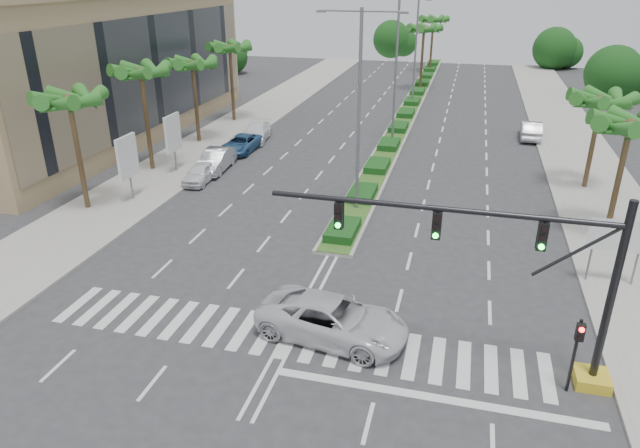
% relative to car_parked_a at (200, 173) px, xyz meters
% --- Properties ---
extents(ground, '(160.00, 160.00, 0.00)m').
position_rel_car_parked_a_xyz_m(ground, '(11.80, -16.45, -0.67)').
color(ground, '#333335').
rests_on(ground, ground).
extents(footpath_right, '(6.00, 120.00, 0.15)m').
position_rel_car_parked_a_xyz_m(footpath_right, '(27.00, 3.55, -0.59)').
color(footpath_right, gray).
rests_on(footpath_right, ground).
extents(footpath_left, '(6.00, 120.00, 0.15)m').
position_rel_car_parked_a_xyz_m(footpath_left, '(-3.40, 3.55, -0.59)').
color(footpath_left, gray).
rests_on(footpath_left, ground).
extents(median, '(2.20, 75.00, 0.20)m').
position_rel_car_parked_a_xyz_m(median, '(11.80, 28.55, -0.57)').
color(median, gray).
rests_on(median, ground).
extents(median_grass, '(1.80, 75.00, 0.04)m').
position_rel_car_parked_a_xyz_m(median_grass, '(11.80, 28.55, -0.45)').
color(median_grass, '#2B4F1B').
rests_on(median_grass, median).
extents(building, '(12.00, 36.00, 12.00)m').
position_rel_car_parked_a_xyz_m(building, '(-14.20, 9.55, 5.33)').
color(building, tan).
rests_on(building, ground).
extents(signal_gantry, '(12.60, 1.20, 7.20)m').
position_rel_car_parked_a_xyz_m(signal_gantry, '(21.07, -16.45, 2.79)').
color(signal_gantry, gold).
rests_on(signal_gantry, ground).
extents(pedestrian_signal, '(0.28, 0.36, 3.00)m').
position_rel_car_parked_a_xyz_m(pedestrian_signal, '(22.40, -17.13, 1.38)').
color(pedestrian_signal, black).
rests_on(pedestrian_signal, ground).
extents(direction_sign, '(2.70, 0.11, 3.40)m').
position_rel_car_parked_a_xyz_m(direction_sign, '(25.30, -8.46, 1.78)').
color(direction_sign, slate).
rests_on(direction_sign, ground).
extents(billboard_near, '(0.18, 2.10, 4.35)m').
position_rel_car_parked_a_xyz_m(billboard_near, '(-2.70, -4.45, 2.29)').
color(billboard_near, slate).
rests_on(billboard_near, ground).
extents(billboard_far, '(0.18, 2.10, 4.35)m').
position_rel_car_parked_a_xyz_m(billboard_far, '(-2.70, 1.55, 2.29)').
color(billboard_far, slate).
rests_on(billboard_far, ground).
extents(palm_left_near, '(4.57, 4.68, 7.55)m').
position_rel_car_parked_a_xyz_m(palm_left_near, '(-4.70, -6.45, 6.02)').
color(palm_left_near, brown).
rests_on(palm_left_near, ground).
extents(palm_left_mid, '(4.57, 4.68, 7.95)m').
position_rel_car_parked_a_xyz_m(palm_left_mid, '(-4.70, 1.55, 6.41)').
color(palm_left_mid, brown).
rests_on(palm_left_mid, ground).
extents(palm_left_far, '(4.57, 4.68, 7.35)m').
position_rel_car_parked_a_xyz_m(palm_left_far, '(-4.70, 9.55, 5.83)').
color(palm_left_far, brown).
rests_on(palm_left_far, ground).
extents(palm_left_end, '(4.57, 4.68, 7.75)m').
position_rel_car_parked_a_xyz_m(palm_left_end, '(-4.70, 17.55, 6.21)').
color(palm_left_end, brown).
rests_on(palm_left_end, ground).
extents(palm_right_near, '(4.57, 4.68, 7.05)m').
position_rel_car_parked_a_xyz_m(palm_right_near, '(26.30, -2.45, 5.54)').
color(palm_right_near, brown).
rests_on(palm_right_near, ground).
extents(palm_right_far, '(4.57, 4.68, 6.75)m').
position_rel_car_parked_a_xyz_m(palm_right_far, '(26.30, 5.55, 5.25)').
color(palm_right_far, brown).
rests_on(palm_right_far, ground).
extents(palm_median_a, '(4.57, 4.68, 8.05)m').
position_rel_car_parked_a_xyz_m(palm_median_a, '(11.80, 38.55, 6.50)').
color(palm_median_a, brown).
rests_on(palm_median_a, ground).
extents(palm_median_b, '(4.57, 4.68, 8.05)m').
position_rel_car_parked_a_xyz_m(palm_median_b, '(11.80, 53.55, 6.50)').
color(palm_median_b, brown).
rests_on(palm_median_b, ground).
extents(streetlight_near, '(5.10, 0.25, 12.00)m').
position_rel_car_parked_a_xyz_m(streetlight_near, '(11.80, -2.45, 6.14)').
color(streetlight_near, slate).
rests_on(streetlight_near, ground).
extents(streetlight_mid, '(5.10, 0.25, 12.00)m').
position_rel_car_parked_a_xyz_m(streetlight_mid, '(11.80, 13.55, 6.14)').
color(streetlight_mid, slate).
rests_on(streetlight_mid, ground).
extents(streetlight_far, '(5.10, 0.25, 12.00)m').
position_rel_car_parked_a_xyz_m(streetlight_far, '(11.80, 29.55, 6.14)').
color(streetlight_far, slate).
rests_on(streetlight_far, ground).
extents(car_parked_a, '(1.74, 3.98, 1.34)m').
position_rel_car_parked_a_xyz_m(car_parked_a, '(0.00, 0.00, 0.00)').
color(car_parked_a, white).
rests_on(car_parked_a, ground).
extents(car_parked_b, '(2.03, 5.00, 1.61)m').
position_rel_car_parked_a_xyz_m(car_parked_b, '(0.00, 2.71, 0.14)').
color(car_parked_b, '#B4B5B9').
rests_on(car_parked_b, ground).
extents(car_parked_c, '(2.37, 4.97, 1.37)m').
position_rel_car_parked_a_xyz_m(car_parked_c, '(0.00, 7.76, 0.02)').
color(car_parked_c, '#2C5686').
rests_on(car_parked_c, ground).
extents(car_parked_d, '(2.75, 5.32, 1.47)m').
position_rel_car_parked_a_xyz_m(car_parked_d, '(0.00, 11.37, 0.07)').
color(car_parked_d, white).
rests_on(car_parked_d, ground).
extents(car_crossing, '(6.57, 3.80, 1.72)m').
position_rel_car_parked_a_xyz_m(car_crossing, '(13.50, -15.97, 0.19)').
color(car_crossing, silver).
rests_on(car_crossing, ground).
extents(car_right, '(1.88, 4.96, 1.61)m').
position_rel_car_parked_a_xyz_m(car_right, '(23.60, 18.09, 0.14)').
color(car_right, '#B6B7BC').
rests_on(car_right, ground).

